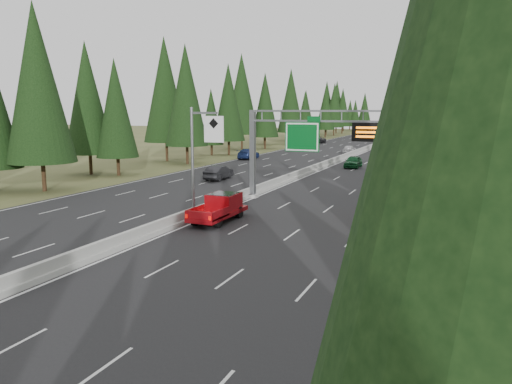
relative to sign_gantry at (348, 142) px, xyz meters
The scene contains 19 objects.
road 46.29m from the sign_gantry, 101.18° to the left, with size 32.00×260.00×0.08m, color black.
shoulder_right 46.28m from the sign_gantry, 78.86° to the left, with size 3.60×260.00×0.06m, color olive.
shoulder_left 52.70m from the sign_gantry, 120.63° to the left, with size 3.60×260.00×0.06m, color #424E24.
median_barrier 46.25m from the sign_gantry, 101.18° to the left, with size 0.70×260.00×0.85m.
sign_gantry is the anchor object (origin of this frame).
hov_sign_pole 12.96m from the sign_gantry, 130.04° to the right, with size 2.80×0.50×8.00m.
tree_row_right 34.41m from the sign_gantry, 67.56° to the left, with size 11.95×240.83×18.65m.
tree_row_left 44.28m from the sign_gantry, 134.61° to the left, with size 11.80×239.58×18.86m.
silver_minivan 7.27m from the sign_gantry, 31.13° to the left, with size 2.52×5.46×1.52m, color silver.
red_pickup 12.36m from the sign_gantry, 126.77° to the right, with size 2.06×5.77×1.88m.
car_ahead_green 27.82m from the sign_gantry, 100.88° to the left, with size 1.91×4.74×1.62m, color #114D23.
car_ahead_dkred 19.67m from the sign_gantry, 88.77° to the left, with size 1.47×4.22×1.39m, color maroon.
car_ahead_dkgrey 57.95m from the sign_gantry, 91.01° to the left, with size 2.17×5.35×1.55m, color black.
car_ahead_white 86.58m from the sign_gantry, 93.65° to the left, with size 2.28×4.95×1.37m, color silver.
car_ahead_far 96.69m from the sign_gantry, 92.00° to the left, with size 1.73×4.30×1.46m, color black.
car_onc_near 19.60m from the sign_gantry, 150.93° to the left, with size 1.69×4.86×1.60m, color black.
car_onc_blue 40.30m from the sign_gantry, 125.59° to the left, with size 2.31×5.68×1.65m, color navy.
car_onc_white 49.69m from the sign_gantry, 102.15° to the left, with size 1.82×4.53×1.54m, color #BABABA.
car_onc_far 78.40m from the sign_gantry, 107.41° to the left, with size 2.52×5.46×1.52m, color black.
Camera 1 is at (17.85, -5.68, 7.92)m, focal length 35.00 mm.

